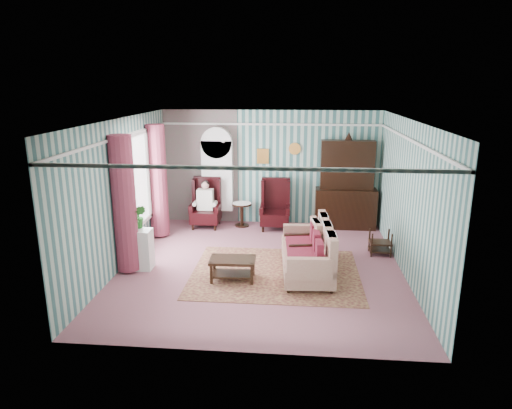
# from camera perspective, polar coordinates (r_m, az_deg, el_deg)

# --- Properties ---
(floor) EXTENTS (6.00, 6.00, 0.00)m
(floor) POSITION_cam_1_polar(r_m,az_deg,el_deg) (9.20, 0.65, -7.76)
(floor) COLOR #8C525B
(floor) RESTS_ON ground
(room_shell) EXTENTS (5.53, 6.02, 2.91)m
(room_shell) POSITION_cam_1_polar(r_m,az_deg,el_deg) (8.86, -3.22, 4.88)
(room_shell) COLOR #376563
(room_shell) RESTS_ON ground
(bookcase) EXTENTS (0.80, 0.28, 2.24)m
(bookcase) POSITION_cam_1_polar(r_m,az_deg,el_deg) (11.73, -4.82, 2.98)
(bookcase) COLOR white
(bookcase) RESTS_ON floor
(dresser_hutch) EXTENTS (1.50, 0.56, 2.36)m
(dresser_hutch) POSITION_cam_1_polar(r_m,az_deg,el_deg) (11.49, 11.26, 2.79)
(dresser_hutch) COLOR black
(dresser_hutch) RESTS_ON floor
(wingback_left) EXTENTS (0.76, 0.80, 1.25)m
(wingback_left) POSITION_cam_1_polar(r_m,az_deg,el_deg) (11.52, -6.33, 0.18)
(wingback_left) COLOR black
(wingback_left) RESTS_ON floor
(wingback_right) EXTENTS (0.76, 0.80, 1.25)m
(wingback_right) POSITION_cam_1_polar(r_m,az_deg,el_deg) (11.31, 2.40, -0.03)
(wingback_right) COLOR black
(wingback_right) RESTS_ON floor
(seated_woman) EXTENTS (0.44, 0.40, 1.18)m
(seated_woman) POSITION_cam_1_polar(r_m,az_deg,el_deg) (11.53, -6.32, 0.01)
(seated_woman) COLOR silver
(seated_woman) RESTS_ON floor
(round_side_table) EXTENTS (0.50, 0.50, 0.60)m
(round_side_table) POSITION_cam_1_polar(r_m,az_deg,el_deg) (11.61, -1.77, -1.28)
(round_side_table) COLOR black
(round_side_table) RESTS_ON floor
(nest_table) EXTENTS (0.45, 0.38, 0.54)m
(nest_table) POSITION_cam_1_polar(r_m,az_deg,el_deg) (10.08, 15.26, -4.59)
(nest_table) COLOR black
(nest_table) RESTS_ON floor
(plant_stand) EXTENTS (0.55, 0.35, 0.80)m
(plant_stand) POSITION_cam_1_polar(r_m,az_deg,el_deg) (9.27, -14.52, -5.44)
(plant_stand) COLOR silver
(plant_stand) RESTS_ON floor
(rug) EXTENTS (3.20, 2.60, 0.01)m
(rug) POSITION_cam_1_polar(r_m,az_deg,el_deg) (8.91, 2.44, -8.54)
(rug) COLOR #45171C
(rug) RESTS_ON floor
(sofa) EXTENTS (1.03, 2.07, 1.14)m
(sofa) POSITION_cam_1_polar(r_m,az_deg,el_deg) (8.77, 6.36, -5.03)
(sofa) COLOR beige
(sofa) RESTS_ON floor
(floral_armchair) EXTENTS (0.95, 0.89, 0.96)m
(floral_armchair) POSITION_cam_1_polar(r_m,az_deg,el_deg) (9.19, 5.72, -4.65)
(floral_armchair) COLOR beige
(floral_armchair) RESTS_ON floor
(coffee_table) EXTENTS (0.86, 0.54, 0.42)m
(coffee_table) POSITION_cam_1_polar(r_m,az_deg,el_deg) (8.55, -2.92, -8.09)
(coffee_table) COLOR black
(coffee_table) RESTS_ON floor
(potted_plant_a) EXTENTS (0.42, 0.37, 0.44)m
(potted_plant_a) POSITION_cam_1_polar(r_m,az_deg,el_deg) (9.03, -15.13, -1.86)
(potted_plant_a) COLOR #1D591C
(potted_plant_a) RESTS_ON plant_stand
(potted_plant_b) EXTENTS (0.26, 0.21, 0.47)m
(potted_plant_b) POSITION_cam_1_polar(r_m,az_deg,el_deg) (9.18, -14.36, -1.45)
(potted_plant_b) COLOR #1C4F18
(potted_plant_b) RESTS_ON plant_stand
(potted_plant_c) EXTENTS (0.24, 0.24, 0.35)m
(potted_plant_c) POSITION_cam_1_polar(r_m,az_deg,el_deg) (9.21, -15.02, -1.84)
(potted_plant_c) COLOR #194B17
(potted_plant_c) RESTS_ON plant_stand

